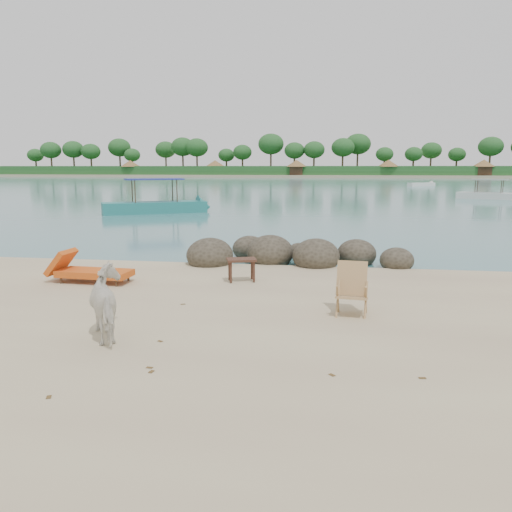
{
  "coord_description": "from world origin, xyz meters",
  "views": [
    {
      "loc": [
        1.82,
        -8.14,
        2.83
      ],
      "look_at": [
        0.28,
        2.0,
        1.0
      ],
      "focal_mm": 35.0,
      "sensor_mm": 36.0,
      "label": 1
    }
  ],
  "objects_px": {
    "cow": "(110,304)",
    "lounge_chair": "(95,270)",
    "boulders": "(286,255)",
    "side_table": "(242,271)",
    "deck_chair": "(352,291)",
    "boat_near": "(154,184)"
  },
  "relations": [
    {
      "from": "cow",
      "to": "lounge_chair",
      "type": "bearing_deg",
      "value": -95.64
    },
    {
      "from": "cow",
      "to": "boulders",
      "type": "bearing_deg",
      "value": -143.05
    },
    {
      "from": "boulders",
      "to": "side_table",
      "type": "height_order",
      "value": "boulders"
    },
    {
      "from": "boulders",
      "to": "deck_chair",
      "type": "distance_m",
      "value": 5.61
    },
    {
      "from": "side_table",
      "to": "deck_chair",
      "type": "height_order",
      "value": "deck_chair"
    },
    {
      "from": "cow",
      "to": "boat_near",
      "type": "relative_size",
      "value": 0.19
    },
    {
      "from": "side_table",
      "to": "deck_chair",
      "type": "distance_m",
      "value": 3.61
    },
    {
      "from": "lounge_chair",
      "to": "cow",
      "type": "bearing_deg",
      "value": -56.86
    },
    {
      "from": "side_table",
      "to": "deck_chair",
      "type": "bearing_deg",
      "value": -61.53
    },
    {
      "from": "boat_near",
      "to": "cow",
      "type": "bearing_deg",
      "value": -101.41
    },
    {
      "from": "lounge_chair",
      "to": "deck_chair",
      "type": "xyz_separation_m",
      "value": [
        6.16,
        -1.88,
        0.16
      ]
    },
    {
      "from": "side_table",
      "to": "cow",
      "type": "bearing_deg",
      "value": -125.59
    },
    {
      "from": "deck_chair",
      "to": "lounge_chair",
      "type": "bearing_deg",
      "value": 169.77
    },
    {
      "from": "boulders",
      "to": "cow",
      "type": "distance_m",
      "value": 7.54
    },
    {
      "from": "cow",
      "to": "side_table",
      "type": "height_order",
      "value": "cow"
    },
    {
      "from": "boulders",
      "to": "boat_near",
      "type": "xyz_separation_m",
      "value": [
        -9.77,
        15.61,
        1.53
      ]
    },
    {
      "from": "cow",
      "to": "boat_near",
      "type": "height_order",
      "value": "boat_near"
    },
    {
      "from": "cow",
      "to": "deck_chair",
      "type": "xyz_separation_m",
      "value": [
        4.02,
        1.86,
        -0.09
      ]
    },
    {
      "from": "boat_near",
      "to": "boulders",
      "type": "bearing_deg",
      "value": -87.56
    },
    {
      "from": "boat_near",
      "to": "side_table",
      "type": "bearing_deg",
      "value": -93.79
    },
    {
      "from": "boulders",
      "to": "deck_chair",
      "type": "xyz_separation_m",
      "value": [
        1.74,
        -5.33,
        0.27
      ]
    },
    {
      "from": "deck_chair",
      "to": "cow",
      "type": "bearing_deg",
      "value": -148.43
    }
  ]
}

